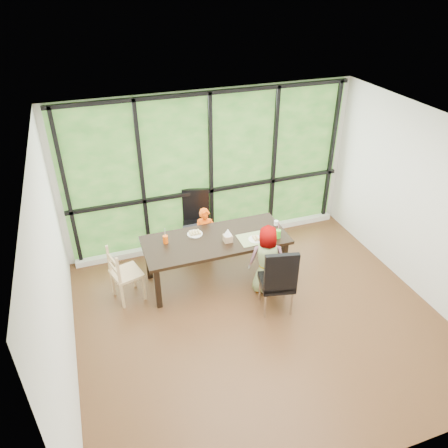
% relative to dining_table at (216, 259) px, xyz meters
% --- Properties ---
extents(ground, '(5.00, 5.00, 0.00)m').
position_rel_dining_table_xyz_m(ground, '(0.29, -1.10, -0.38)').
color(ground, black).
rests_on(ground, ground).
extents(back_wall, '(5.00, 0.00, 5.00)m').
position_rel_dining_table_xyz_m(back_wall, '(0.29, 1.15, 0.98)').
color(back_wall, silver).
rests_on(back_wall, ground).
extents(foliage_backdrop, '(4.80, 0.02, 2.65)m').
position_rel_dining_table_xyz_m(foliage_backdrop, '(0.29, 1.13, 0.98)').
color(foliage_backdrop, '#224A19').
rests_on(foliage_backdrop, back_wall).
extents(window_mullions, '(4.80, 0.06, 2.65)m').
position_rel_dining_table_xyz_m(window_mullions, '(0.29, 1.09, 0.98)').
color(window_mullions, black).
rests_on(window_mullions, back_wall).
extents(window_sill, '(4.80, 0.12, 0.10)m').
position_rel_dining_table_xyz_m(window_sill, '(0.29, 1.05, -0.33)').
color(window_sill, silver).
rests_on(window_sill, ground).
extents(dining_table, '(2.27, 1.10, 0.75)m').
position_rel_dining_table_xyz_m(dining_table, '(0.00, 0.00, 0.00)').
color(dining_table, black).
rests_on(dining_table, ground).
extents(chair_window_leather, '(0.57, 0.57, 1.08)m').
position_rel_dining_table_xyz_m(chair_window_leather, '(-0.06, 0.88, 0.17)').
color(chair_window_leather, black).
rests_on(chair_window_leather, ground).
extents(chair_interior_leather, '(0.55, 0.55, 1.08)m').
position_rel_dining_table_xyz_m(chair_interior_leather, '(0.60, -0.93, 0.17)').
color(chair_interior_leather, black).
rests_on(chair_interior_leather, ground).
extents(chair_end_beech, '(0.50, 0.51, 0.90)m').
position_rel_dining_table_xyz_m(chair_end_beech, '(-1.38, -0.00, 0.08)').
color(chair_end_beech, tan).
rests_on(chair_end_beech, ground).
extents(child_toddler, '(0.40, 0.32, 0.96)m').
position_rel_dining_table_xyz_m(child_toddler, '(0.00, 0.55, 0.11)').
color(child_toddler, '#F64E05').
rests_on(child_toddler, ground).
extents(child_older, '(0.63, 0.50, 1.12)m').
position_rel_dining_table_xyz_m(child_older, '(0.65, -0.52, 0.19)').
color(child_older, gray).
rests_on(child_older, ground).
extents(placemat, '(0.49, 0.36, 0.01)m').
position_rel_dining_table_xyz_m(placemat, '(0.56, -0.19, 0.38)').
color(placemat, tan).
rests_on(placemat, dining_table).
extents(plate_far, '(0.24, 0.24, 0.01)m').
position_rel_dining_table_xyz_m(plate_far, '(-0.26, 0.22, 0.38)').
color(plate_far, white).
rests_on(plate_far, dining_table).
extents(plate_near, '(0.23, 0.23, 0.01)m').
position_rel_dining_table_xyz_m(plate_near, '(0.56, -0.23, 0.38)').
color(plate_near, white).
rests_on(plate_near, dining_table).
extents(orange_cup, '(0.08, 0.08, 0.12)m').
position_rel_dining_table_xyz_m(orange_cup, '(-0.74, 0.14, 0.44)').
color(orange_cup, '#FA590B').
rests_on(orange_cup, dining_table).
extents(green_cup, '(0.08, 0.08, 0.13)m').
position_rel_dining_table_xyz_m(green_cup, '(0.91, -0.28, 0.44)').
color(green_cup, '#47CB2D').
rests_on(green_cup, dining_table).
extents(white_mug, '(0.07, 0.07, 0.07)m').
position_rel_dining_table_xyz_m(white_mug, '(1.04, 0.06, 0.41)').
color(white_mug, white).
rests_on(white_mug, dining_table).
extents(tissue_box, '(0.13, 0.13, 0.11)m').
position_rel_dining_table_xyz_m(tissue_box, '(0.15, -0.12, 0.43)').
color(tissue_box, tan).
rests_on(tissue_box, dining_table).
extents(crepe_rolls_far, '(0.20, 0.12, 0.04)m').
position_rel_dining_table_xyz_m(crepe_rolls_far, '(-0.26, 0.22, 0.41)').
color(crepe_rolls_far, tan).
rests_on(crepe_rolls_far, plate_far).
extents(crepe_rolls_near, '(0.10, 0.12, 0.04)m').
position_rel_dining_table_xyz_m(crepe_rolls_near, '(0.56, -0.23, 0.41)').
color(crepe_rolls_near, tan).
rests_on(crepe_rolls_near, plate_near).
extents(straw_white, '(0.01, 0.04, 0.20)m').
position_rel_dining_table_xyz_m(straw_white, '(-0.74, 0.14, 0.54)').
color(straw_white, white).
rests_on(straw_white, orange_cup).
extents(straw_pink, '(0.01, 0.04, 0.20)m').
position_rel_dining_table_xyz_m(straw_pink, '(0.91, -0.28, 0.55)').
color(straw_pink, pink).
rests_on(straw_pink, green_cup).
extents(tissue, '(0.12, 0.12, 0.11)m').
position_rel_dining_table_xyz_m(tissue, '(0.15, -0.12, 0.54)').
color(tissue, white).
rests_on(tissue, tissue_box).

